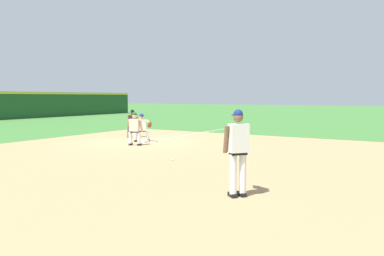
{
  "coord_description": "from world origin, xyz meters",
  "views": [
    {
      "loc": [
        -13.62,
        -10.9,
        2.12
      ],
      "look_at": [
        -4.54,
        -5.4,
        1.23
      ],
      "focal_mm": 35.0,
      "sensor_mm": 36.0,
      "label": 1
    }
  ],
  "objects_px": {
    "first_base_bag": "(143,141)",
    "baseball": "(172,160)",
    "first_baseman": "(142,126)",
    "umpire": "(132,122)",
    "pitcher": "(238,147)",
    "baserunner": "(135,127)"
  },
  "relations": [
    {
      "from": "first_base_bag",
      "to": "baseball",
      "type": "bearing_deg",
      "value": -130.97
    },
    {
      "from": "first_baseman",
      "to": "umpire",
      "type": "xyz_separation_m",
      "value": [
        1.18,
        1.59,
        0.06
      ]
    },
    {
      "from": "pitcher",
      "to": "umpire",
      "type": "relative_size",
      "value": 1.27
    },
    {
      "from": "first_baseman",
      "to": "umpire",
      "type": "bearing_deg",
      "value": 53.55
    },
    {
      "from": "baseball",
      "to": "baserunner",
      "type": "relative_size",
      "value": 0.05
    },
    {
      "from": "pitcher",
      "to": "first_baseman",
      "type": "distance_m",
      "value": 10.31
    },
    {
      "from": "baseball",
      "to": "first_baseman",
      "type": "bearing_deg",
      "value": 49.02
    },
    {
      "from": "baserunner",
      "to": "umpire",
      "type": "distance_m",
      "value": 3.26
    },
    {
      "from": "first_base_bag",
      "to": "baseball",
      "type": "distance_m",
      "value": 5.25
    },
    {
      "from": "baseball",
      "to": "baserunner",
      "type": "height_order",
      "value": "baserunner"
    },
    {
      "from": "baserunner",
      "to": "umpire",
      "type": "height_order",
      "value": "same"
    },
    {
      "from": "first_base_bag",
      "to": "baserunner",
      "type": "xyz_separation_m",
      "value": [
        -1.07,
        -0.38,
        0.75
      ]
    },
    {
      "from": "baseball",
      "to": "pitcher",
      "type": "relative_size",
      "value": 0.04
    },
    {
      "from": "pitcher",
      "to": "first_baseman",
      "type": "relative_size",
      "value": 1.39
    },
    {
      "from": "baseball",
      "to": "pitcher",
      "type": "bearing_deg",
      "value": -128.83
    },
    {
      "from": "baseball",
      "to": "first_base_bag",
      "type": "bearing_deg",
      "value": 49.03
    },
    {
      "from": "baseball",
      "to": "umpire",
      "type": "bearing_deg",
      "value": 50.21
    },
    {
      "from": "baseball",
      "to": "baserunner",
      "type": "xyz_separation_m",
      "value": [
        2.37,
        3.59,
        0.76
      ]
    },
    {
      "from": "pitcher",
      "to": "first_base_bag",
      "type": "bearing_deg",
      "value": 50.05
    },
    {
      "from": "first_baseman",
      "to": "umpire",
      "type": "height_order",
      "value": "umpire"
    },
    {
      "from": "pitcher",
      "to": "baserunner",
      "type": "bearing_deg",
      "value": 53.7
    },
    {
      "from": "pitcher",
      "to": "first_baseman",
      "type": "xyz_separation_m",
      "value": [
        6.62,
        7.9,
        -0.33
      ]
    }
  ]
}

